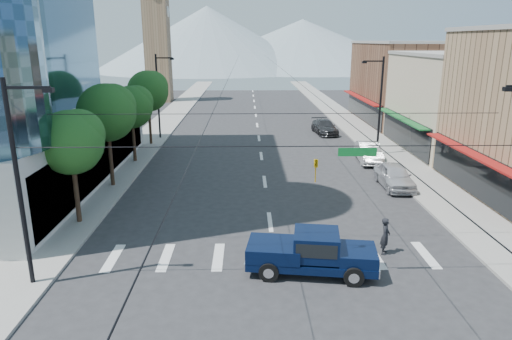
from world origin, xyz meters
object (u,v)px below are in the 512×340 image
object	(u,v)px
parked_car_mid	(368,152)
parked_car_far	(325,127)
pedestrian	(385,236)
parked_car_near	(394,176)
pickup_truck	(311,252)

from	to	relation	value
parked_car_mid	parked_car_far	xyz separation A→B (m)	(-1.80, 12.56, -0.06)
pedestrian	parked_car_far	xyz separation A→B (m)	(2.04, 30.55, -0.16)
parked_car_mid	parked_car_far	bearing A→B (deg)	101.79
parked_car_far	parked_car_near	bearing A→B (deg)	-90.47
pickup_truck	parked_car_mid	distance (m)	21.37
pickup_truck	parked_car_far	distance (m)	32.99
parked_car_far	pickup_truck	bearing A→B (deg)	-106.22
pedestrian	parked_car_near	xyz separation A→B (m)	(3.84, 10.70, -0.09)
pickup_truck	parked_car_near	world-z (taller)	pickup_truck
pickup_truck	parked_car_near	bearing A→B (deg)	65.99
pickup_truck	pedestrian	size ratio (longest dim) A/B	3.26
parked_car_near	parked_car_mid	distance (m)	7.29
pickup_truck	parked_car_far	xyz separation A→B (m)	(6.05, 32.43, -0.27)
pedestrian	parked_car_far	distance (m)	30.62
pickup_truck	parked_car_near	size ratio (longest dim) A/B	1.22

